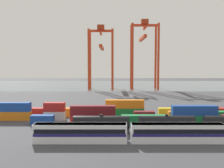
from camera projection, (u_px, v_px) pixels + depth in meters
name	position (u px, v px, depth m)	size (l,w,h in m)	color
ground_plane	(131.00, 101.00, 117.03)	(420.00, 420.00, 0.00)	#424247
harbour_water	(122.00, 85.00, 213.79)	(400.00, 110.00, 0.01)	slate
passenger_train	(129.00, 132.00, 53.23)	(39.52, 3.14, 3.90)	silver
shipping_container_0	(43.00, 120.00, 69.19)	(6.04, 2.44, 2.60)	#1C4299
shipping_container_1	(93.00, 120.00, 69.19)	(12.10, 2.44, 2.60)	#AD211C
shipping_container_2	(93.00, 110.00, 69.00)	(12.10, 2.44, 2.60)	maroon
shipping_container_3	(144.00, 120.00, 69.19)	(12.10, 2.44, 2.60)	#197538
shipping_container_4	(194.00, 120.00, 69.19)	(12.10, 2.44, 2.60)	#197538
shipping_container_5	(194.00, 110.00, 69.00)	(12.10, 2.44, 2.60)	#1C4299
shipping_container_10	(10.00, 116.00, 74.98)	(12.10, 2.44, 2.60)	orange
shipping_container_11	(10.00, 107.00, 74.79)	(12.10, 2.44, 2.60)	#1C4299
shipping_container_12	(55.00, 116.00, 74.97)	(6.04, 2.44, 2.60)	silver
shipping_container_13	(55.00, 107.00, 74.79)	(6.04, 2.44, 2.60)	#AD211C
shipping_container_14	(99.00, 116.00, 74.97)	(6.04, 2.44, 2.60)	gold
shipping_container_15	(144.00, 116.00, 74.97)	(6.04, 2.44, 2.60)	maroon
shipping_container_16	(189.00, 116.00, 74.97)	(12.10, 2.44, 2.60)	orange
shipping_container_18	(38.00, 112.00, 80.76)	(12.10, 2.44, 2.60)	#AD211C
shipping_container_19	(81.00, 112.00, 80.76)	(12.10, 2.44, 2.60)	orange
shipping_container_20	(125.00, 112.00, 80.76)	(12.10, 2.44, 2.60)	#197538
shipping_container_21	(125.00, 104.00, 80.57)	(12.10, 2.44, 2.60)	orange
shipping_container_22	(168.00, 112.00, 80.75)	(6.04, 2.44, 2.60)	gold
shipping_container_23	(212.00, 112.00, 80.75)	(12.10, 2.44, 2.60)	#AD211C
gantry_crane_west	(101.00, 51.00, 178.07)	(17.37, 39.51, 43.56)	red
gantry_crane_central	(144.00, 47.00, 176.74)	(18.86, 33.87, 47.29)	red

